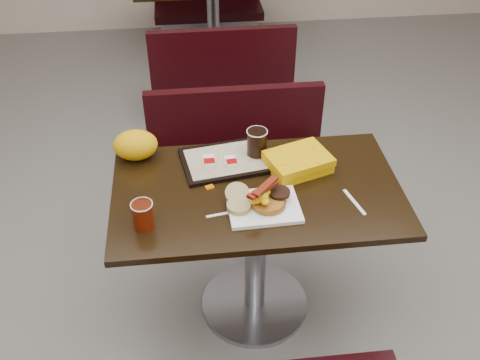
{
  "coord_description": "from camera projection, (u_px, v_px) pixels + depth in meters",
  "views": [
    {
      "loc": [
        -0.27,
        -1.76,
        2.21
      ],
      "look_at": [
        -0.07,
        -0.02,
        0.82
      ],
      "focal_mm": 41.41,
      "sensor_mm": 36.0,
      "label": 1
    }
  ],
  "objects": [
    {
      "name": "bacon_strips",
      "position": [
        263.0,
        189.0,
        2.14
      ],
      "size": [
        0.17,
        0.17,
        0.01
      ],
      "primitive_type": null,
      "rotation": [
        0.0,
        0.0,
        0.76
      ],
      "color": "#4A0505",
      "rests_on": "scrambled_eggs"
    },
    {
      "name": "floor",
      "position": [
        254.0,
        305.0,
        2.76
      ],
      "size": [
        6.0,
        7.0,
        0.01
      ],
      "primitive_type": "cube",
      "color": "gray",
      "rests_on": "ground"
    },
    {
      "name": "coffee_cup_far",
      "position": [
        257.0,
        142.0,
        2.42
      ],
      "size": [
        0.1,
        0.1,
        0.12
      ],
      "primitive_type": "cylinder",
      "rotation": [
        0.0,
        0.0,
        0.13
      ],
      "color": "black",
      "rests_on": "tray"
    },
    {
      "name": "pancake_stack",
      "position": [
        269.0,
        202.0,
        2.18
      ],
      "size": [
        0.15,
        0.15,
        0.03
      ],
      "primitive_type": "cylinder",
      "rotation": [
        0.0,
        0.0,
        -0.12
      ],
      "color": "#A6571B",
      "rests_on": "platter"
    },
    {
      "name": "muffin_bottom",
      "position": [
        239.0,
        206.0,
        2.17
      ],
      "size": [
        0.11,
        0.11,
        0.02
      ],
      "primitive_type": "cylinder",
      "rotation": [
        0.0,
        0.0,
        -0.15
      ],
      "color": "tan",
      "rests_on": "platter"
    },
    {
      "name": "coffee_cup_near",
      "position": [
        143.0,
        215.0,
        2.09
      ],
      "size": [
        0.09,
        0.09,
        0.11
      ],
      "primitive_type": "cylinder",
      "rotation": [
        0.0,
        0.0,
        -0.2
      ],
      "color": "maroon",
      "rests_on": "table_near"
    },
    {
      "name": "bench_far_s",
      "position": [
        221.0,
        66.0,
        4.02
      ],
      "size": [
        1.0,
        0.46,
        0.72
      ],
      "primitive_type": null,
      "color": "black",
      "rests_on": "floor"
    },
    {
      "name": "bench_near_n",
      "position": [
        239.0,
        164.0,
        3.08
      ],
      "size": [
        1.0,
        0.46,
        0.72
      ],
      "primitive_type": null,
      "color": "black",
      "rests_on": "floor"
    },
    {
      "name": "knife",
      "position": [
        354.0,
        202.0,
        2.23
      ],
      "size": [
        0.05,
        0.16,
        0.0
      ],
      "primitive_type": "cube",
      "rotation": [
        0.0,
        0.0,
        -1.32
      ],
      "color": "white",
      "rests_on": "table_near"
    },
    {
      "name": "platter",
      "position": [
        264.0,
        207.0,
        2.19
      ],
      "size": [
        0.29,
        0.23,
        0.02
      ],
      "primitive_type": "cube",
      "rotation": [
        0.0,
        0.0,
        0.03
      ],
      "color": "white",
      "rests_on": "table_near"
    },
    {
      "name": "tray",
      "position": [
        226.0,
        161.0,
        2.43
      ],
      "size": [
        0.42,
        0.33,
        0.02
      ],
      "primitive_type": "cube",
      "rotation": [
        0.0,
        0.0,
        0.16
      ],
      "color": "black",
      "rests_on": "table_near"
    },
    {
      "name": "clamshell",
      "position": [
        298.0,
        162.0,
        2.38
      ],
      "size": [
        0.31,
        0.27,
        0.07
      ],
      "primitive_type": "cube",
      "rotation": [
        0.0,
        0.0,
        0.32
      ],
      "color": "#D59903",
      "rests_on": "table_near"
    },
    {
      "name": "scrambled_eggs",
      "position": [
        262.0,
        197.0,
        2.15
      ],
      "size": [
        0.1,
        0.09,
        0.05
      ],
      "primitive_type": "ellipsoid",
      "rotation": [
        0.0,
        0.0,
        -0.06
      ],
      "color": "orange",
      "rests_on": "pancake_stack"
    },
    {
      "name": "paper_bag",
      "position": [
        136.0,
        145.0,
        2.43
      ],
      "size": [
        0.21,
        0.16,
        0.14
      ],
      "primitive_type": "ellipsoid",
      "rotation": [
        0.0,
        0.0,
        -0.1
      ],
      "color": "#CA9106",
      "rests_on": "table_near"
    },
    {
      "name": "table_near",
      "position": [
        256.0,
        252.0,
        2.53
      ],
      "size": [
        1.2,
        0.7,
        0.75
      ],
      "primitive_type": null,
      "color": "black",
      "rests_on": "floor"
    },
    {
      "name": "hashbrown_sleeve_left",
      "position": [
        209.0,
        161.0,
        2.4
      ],
      "size": [
        0.05,
        0.07,
        0.02
      ],
      "primitive_type": "cube",
      "rotation": [
        0.0,
        0.0,
        0.01
      ],
      "color": "silver",
      "rests_on": "tray"
    },
    {
      "name": "fork",
      "position": [
        217.0,
        215.0,
        2.17
      ],
      "size": [
        0.12,
        0.04,
        0.0
      ],
      "primitive_type": null,
      "rotation": [
        0.0,
        0.0,
        0.16
      ],
      "color": "white",
      "rests_on": "table_near"
    },
    {
      "name": "muffin_top",
      "position": [
        237.0,
        194.0,
        2.21
      ],
      "size": [
        0.1,
        0.1,
        0.06
      ],
      "primitive_type": "cylinder",
      "rotation": [
        0.38,
        0.0,
        0.05
      ],
      "color": "tan",
      "rests_on": "platter"
    },
    {
      "name": "table_far",
      "position": [
        214.0,
        25.0,
        4.55
      ],
      "size": [
        1.2,
        0.7,
        0.75
      ],
      "primitive_type": null,
      "color": "black",
      "rests_on": "floor"
    },
    {
      "name": "sausage_patty",
      "position": [
        279.0,
        192.0,
        2.2
      ],
      "size": [
        0.1,
        0.1,
        0.01
      ],
      "primitive_type": "cylinder",
      "rotation": [
        0.0,
        0.0,
        0.14
      ],
      "color": "black",
      "rests_on": "pancake_stack"
    },
    {
      "name": "condiment_syrup",
      "position": [
        210.0,
        187.0,
        2.3
      ],
      "size": [
        0.04,
        0.04,
        0.01
      ],
      "primitive_type": "cube",
      "rotation": [
        0.0,
        0.0,
        0.34
      ],
      "color": "#B95707",
      "rests_on": "table_near"
    },
    {
      "name": "hashbrown_sleeve_right",
      "position": [
        231.0,
        161.0,
        2.4
      ],
      "size": [
        0.06,
        0.07,
        0.02
      ],
      "primitive_type": "cube",
      "rotation": [
        0.0,
        0.0,
        0.11
      ],
      "color": "silver",
      "rests_on": "tray"
    }
  ]
}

